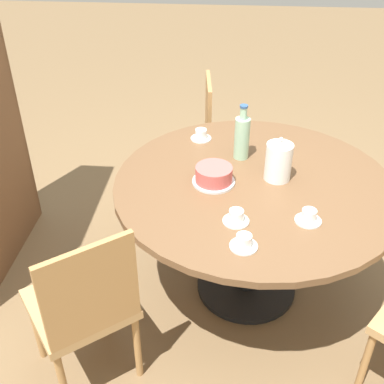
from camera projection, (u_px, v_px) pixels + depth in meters
name	position (u px, v px, depth m)	size (l,w,h in m)	color
ground_plane	(246.00, 287.00, 2.83)	(14.00, 14.00, 0.00)	brown
dining_table	(253.00, 203.00, 2.49)	(1.42, 1.42, 0.74)	black
chair_a	(84.00, 305.00, 2.08)	(0.59, 0.59, 0.90)	#A87A47
chair_c	(227.00, 137.00, 3.37)	(0.46, 0.46, 0.90)	#A87A47
coffee_pot	(279.00, 160.00, 2.39)	(0.13, 0.13, 0.23)	white
water_bottle	(242.00, 137.00, 2.56)	(0.08, 0.08, 0.31)	#99C6A3
cake_main	(214.00, 175.00, 2.39)	(0.21, 0.21, 0.09)	silver
cup_a	(309.00, 217.00, 2.14)	(0.12, 0.12, 0.06)	silver
cup_b	(244.00, 242.00, 1.99)	(0.12, 0.12, 0.06)	silver
cup_c	(201.00, 135.00, 2.79)	(0.12, 0.12, 0.06)	silver
cup_d	(236.00, 217.00, 2.14)	(0.12, 0.12, 0.06)	silver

